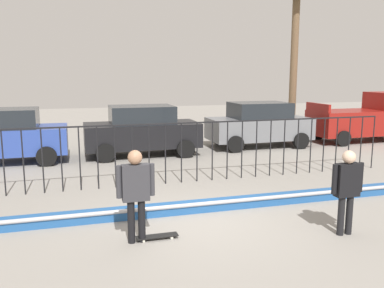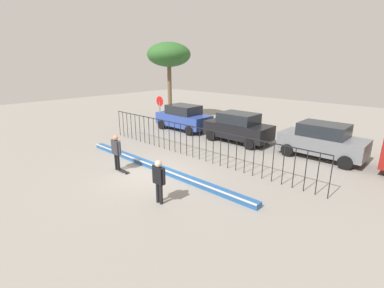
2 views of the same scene
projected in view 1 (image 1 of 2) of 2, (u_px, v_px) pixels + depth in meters
name	position (u px, v px, depth m)	size (l,w,h in m)	color
ground_plane	(197.00, 221.00, 8.61)	(60.00, 60.00, 0.00)	gray
bowl_coping_ledge	(190.00, 207.00, 9.17)	(11.00, 0.40, 0.27)	#235699
perimeter_fence	(165.00, 147.00, 11.37)	(14.04, 0.04, 1.74)	black
skateboarder	(136.00, 188.00, 7.38)	(0.71, 0.26, 1.75)	black
skateboard	(157.00, 236.00, 7.68)	(0.80, 0.20, 0.07)	black
camera_operator	(347.00, 185.00, 7.75)	(0.68, 0.25, 1.67)	black
parked_car_blue	(3.00, 136.00, 14.07)	(4.30, 2.12, 1.90)	#2D479E
parked_car_black	(142.00, 130.00, 15.44)	(4.30, 2.12, 1.90)	black
parked_car_gray	(259.00, 124.00, 17.22)	(4.30, 2.12, 1.90)	slate
pickup_truck	(365.00, 119.00, 18.71)	(4.70, 2.12, 2.24)	maroon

